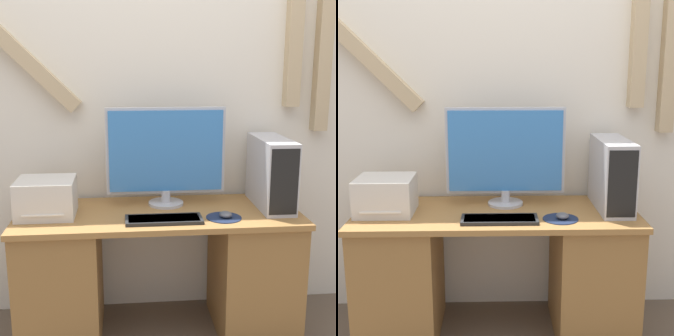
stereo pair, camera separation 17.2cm
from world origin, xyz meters
TOP-DOWN VIEW (x-y plane):
  - wall_back at (0.01, 0.64)m, footprint 6.40×0.13m
  - desk at (0.00, 0.29)m, footprint 1.51×0.59m
  - monitor at (0.05, 0.42)m, footprint 0.66×0.20m
  - keyboard at (0.01, 0.13)m, footprint 0.39×0.15m
  - mousepad at (0.33, 0.16)m, footprint 0.18×0.18m
  - mouse at (0.34, 0.15)m, footprint 0.07×0.07m
  - computer_tower at (0.63, 0.34)m, footprint 0.16×0.44m
  - printer at (-0.59, 0.29)m, footprint 0.30×0.27m

SIDE VIEW (x-z plane):
  - desk at x=0.00m, z-range 0.01..0.73m
  - mousepad at x=0.33m, z-range 0.71..0.72m
  - keyboard at x=0.01m, z-range 0.72..0.73m
  - mouse at x=0.34m, z-range 0.72..0.75m
  - printer at x=-0.59m, z-range 0.71..0.91m
  - computer_tower at x=0.63m, z-range 0.71..1.10m
  - monitor at x=0.05m, z-range 0.73..1.28m
  - wall_back at x=0.01m, z-range 0.00..2.70m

